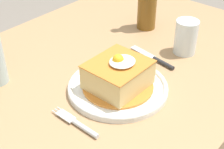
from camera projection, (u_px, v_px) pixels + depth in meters
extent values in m
cube|color=#A87F56|center=(84.00, 83.00, 0.94)|extent=(1.35, 0.80, 0.04)
cylinder|color=#A87F56|center=(125.00, 65.00, 1.70)|extent=(0.07, 0.07, 0.70)
cylinder|color=white|center=(118.00, 88.00, 0.88)|extent=(0.26, 0.26, 0.01)
torus|color=white|center=(118.00, 86.00, 0.88)|extent=(0.26, 0.26, 0.01)
cylinder|color=orange|center=(118.00, 86.00, 0.88)|extent=(0.18, 0.18, 0.01)
cube|color=#DBB770|center=(118.00, 75.00, 0.86)|extent=(0.14, 0.13, 0.06)
cube|color=orange|center=(118.00, 64.00, 0.84)|extent=(0.15, 0.13, 0.00)
ellipsoid|color=white|center=(122.00, 62.00, 0.83)|extent=(0.07, 0.06, 0.01)
sphere|color=yellow|center=(118.00, 60.00, 0.83)|extent=(0.03, 0.03, 0.03)
cylinder|color=silver|center=(85.00, 129.00, 0.76)|extent=(0.01, 0.08, 0.01)
cube|color=silver|center=(66.00, 116.00, 0.79)|extent=(0.02, 0.05, 0.00)
cylinder|color=silver|center=(61.00, 110.00, 0.81)|extent=(0.00, 0.03, 0.00)
cylinder|color=silver|center=(59.00, 111.00, 0.81)|extent=(0.00, 0.03, 0.00)
cylinder|color=silver|center=(56.00, 113.00, 0.80)|extent=(0.00, 0.03, 0.00)
cylinder|color=#262628|center=(163.00, 63.00, 0.98)|extent=(0.02, 0.08, 0.01)
cube|color=silver|center=(143.00, 52.00, 1.03)|extent=(0.03, 0.09, 0.00)
cylinder|color=brown|center=(147.00, 7.00, 1.14)|extent=(0.06, 0.06, 0.15)
cylinder|color=silver|center=(185.00, 44.00, 1.03)|extent=(0.06, 0.06, 0.06)
cylinder|color=silver|center=(186.00, 37.00, 1.01)|extent=(0.07, 0.07, 0.10)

